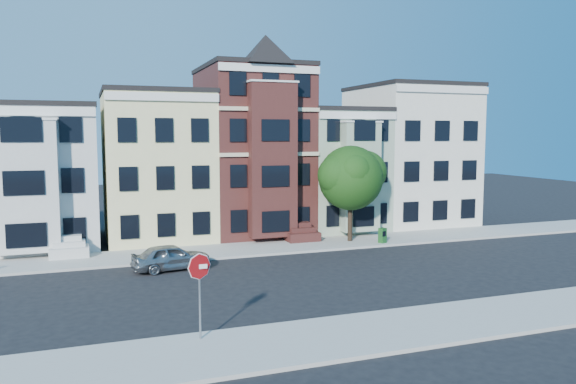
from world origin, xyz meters
name	(u,v)px	position (x,y,z in m)	size (l,w,h in m)	color
ground	(331,278)	(0.00, 0.00, 0.00)	(120.00, 120.00, 0.00)	black
far_sidewalk	(280,247)	(0.00, 8.00, 0.07)	(60.00, 4.00, 0.15)	#9E9B93
near_sidewalk	(418,326)	(0.00, -8.00, 0.07)	(60.00, 4.00, 0.15)	#9E9B93
house_white	(32,178)	(-15.00, 14.50, 4.50)	(8.00, 9.00, 9.00)	silver
house_yellow	(156,167)	(-7.00, 14.50, 5.00)	(7.00, 9.00, 10.00)	beige
house_brown	(252,152)	(0.00, 14.50, 6.00)	(7.00, 9.00, 12.00)	#421C18
house_green	(331,170)	(6.50, 14.50, 4.50)	(6.00, 9.00, 9.00)	#97A88E
house_cream	(409,156)	(13.50, 14.50, 5.50)	(8.00, 9.00, 11.00)	silver
street_tree	(351,182)	(4.98, 7.98, 4.13)	(6.84, 6.84, 7.96)	#1E4914
parked_car	(171,257)	(-7.49, 4.46, 0.72)	(1.69, 4.21, 1.43)	#92969A
newspaper_box	(382,235)	(6.71, 6.64, 0.64)	(0.44, 0.39, 0.99)	#1B5720
stop_sign	(200,291)	(-8.08, -6.69, 1.89)	(0.95, 0.13, 3.47)	#A20E11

